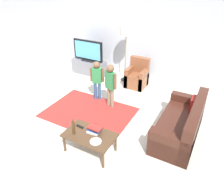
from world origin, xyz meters
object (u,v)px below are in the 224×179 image
at_px(bottle, 74,128).
at_px(plate, 96,141).
at_px(couch, 183,125).
at_px(child_center, 110,82).
at_px(tv_stand, 89,67).
at_px(book_stack, 95,129).
at_px(child_near_tv, 97,77).
at_px(armchair, 137,77).
at_px(coffee_table, 90,136).
at_px(floor_lamp, 126,34).
at_px(tv_remote, 80,126).
at_px(tv, 88,51).

xyz_separation_m(bottle, plate, (0.50, -0.00, -0.14)).
distance_m(bottle, plate, 0.52).
xyz_separation_m(couch, child_center, (-1.97, 0.33, 0.43)).
xyz_separation_m(tv_stand, couch, (3.64, -1.81, 0.05)).
height_order(book_stack, bottle, bottle).
height_order(tv_stand, child_near_tv, child_near_tv).
bearing_deg(couch, child_near_tv, 169.03).
relative_size(tv_stand, armchair, 1.33).
xyz_separation_m(coffee_table, bottle, (-0.28, -0.12, 0.19)).
relative_size(tv_stand, coffee_table, 1.20).
height_order(child_center, bottle, child_center).
bearing_deg(tv_stand, armchair, -1.23).
xyz_separation_m(couch, book_stack, (-1.47, -1.22, 0.19)).
bearing_deg(coffee_table, floor_lamp, 103.70).
xyz_separation_m(child_center, book_stack, (0.49, -1.54, -0.23)).
relative_size(couch, bottle, 5.37).
height_order(coffee_table, tv_remote, tv_remote).
height_order(child_near_tv, book_stack, child_near_tv).
distance_m(floor_lamp, child_near_tv, 1.72).
xyz_separation_m(floor_lamp, tv_remote, (0.50, -3.19, -1.11)).
relative_size(floor_lamp, child_center, 1.49).
bearing_deg(coffee_table, child_center, 105.02).
distance_m(tv, floor_lamp, 1.50).
bearing_deg(armchair, child_center, -96.38).
distance_m(coffee_table, book_stack, 0.17).
bearing_deg(child_center, armchair, 83.62).
xyz_separation_m(book_stack, plate, (0.17, -0.23, -0.06)).
bearing_deg(child_center, book_stack, -72.28).
height_order(child_near_tv, bottle, child_near_tv).
bearing_deg(couch, book_stack, -140.42).
xyz_separation_m(couch, bottle, (-1.80, -1.45, 0.27)).
distance_m(tv, tv_remote, 3.55).
bearing_deg(tv_remote, plate, -16.51).
bearing_deg(tv_stand, book_stack, -54.35).
bearing_deg(floor_lamp, tv_remote, -81.06).
relative_size(tv, child_center, 0.92).
relative_size(armchair, child_center, 0.75).
distance_m(child_center, tv_remote, 1.59).
height_order(child_near_tv, tv_remote, child_near_tv).
xyz_separation_m(armchair, plate, (0.50, -3.22, 0.13)).
bearing_deg(child_near_tv, floor_lamp, 84.33).
relative_size(floor_lamp, bottle, 5.31).
bearing_deg(child_center, tv_stand, 138.54).
bearing_deg(tv_remote, child_near_tv, 117.20).
relative_size(bottle, tv_remote, 1.97).
bearing_deg(floor_lamp, armchair, -20.25).
bearing_deg(plate, tv, 125.87).
relative_size(tv_stand, floor_lamp, 0.67).
relative_size(tv, floor_lamp, 0.62).
xyz_separation_m(tv_stand, plate, (2.34, -3.26, 0.18)).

